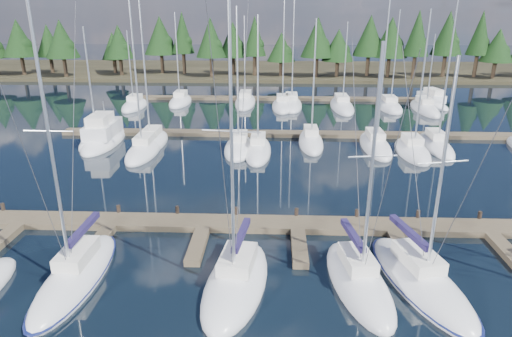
{
  "coord_description": "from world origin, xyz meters",
  "views": [
    {
      "loc": [
        -1.58,
        -8.62,
        13.67
      ],
      "look_at": [
        -2.82,
        22.0,
        2.59
      ],
      "focal_mm": 32.0,
      "sensor_mm": 36.0,
      "label": 1
    }
  ],
  "objects_px": {
    "main_dock": "(297,229)",
    "front_sailboat_2": "(236,281)",
    "front_sailboat_1": "(76,275)",
    "motor_yacht_right": "(431,102)",
    "motor_yacht_left": "(104,138)",
    "front_sailboat_3": "(358,281)",
    "front_sailboat_4": "(420,280)"
  },
  "relations": [
    {
      "from": "front_sailboat_1",
      "to": "main_dock",
      "type": "bearing_deg",
      "value": 26.36
    },
    {
      "from": "motor_yacht_right",
      "to": "motor_yacht_left",
      "type": "bearing_deg",
      "value": -153.21
    },
    {
      "from": "front_sailboat_1",
      "to": "front_sailboat_4",
      "type": "distance_m",
      "value": 17.89
    },
    {
      "from": "main_dock",
      "to": "motor_yacht_left",
      "type": "distance_m",
      "value": 27.21
    },
    {
      "from": "front_sailboat_2",
      "to": "main_dock",
      "type": "bearing_deg",
      "value": 60.67
    },
    {
      "from": "front_sailboat_3",
      "to": "motor_yacht_left",
      "type": "distance_m",
      "value": 33.34
    },
    {
      "from": "front_sailboat_4",
      "to": "motor_yacht_right",
      "type": "height_order",
      "value": "front_sailboat_4"
    },
    {
      "from": "main_dock",
      "to": "front_sailboat_1",
      "type": "relative_size",
      "value": 2.94
    },
    {
      "from": "front_sailboat_3",
      "to": "motor_yacht_right",
      "type": "height_order",
      "value": "front_sailboat_3"
    },
    {
      "from": "main_dock",
      "to": "front_sailboat_2",
      "type": "xyz_separation_m",
      "value": [
        -3.4,
        -6.05,
        0.09
      ]
    },
    {
      "from": "front_sailboat_1",
      "to": "front_sailboat_3",
      "type": "distance_m",
      "value": 14.68
    },
    {
      "from": "front_sailboat_2",
      "to": "motor_yacht_left",
      "type": "relative_size",
      "value": 1.47
    },
    {
      "from": "main_dock",
      "to": "motor_yacht_right",
      "type": "xyz_separation_m",
      "value": [
        20.75,
        39.38,
        0.25
      ]
    },
    {
      "from": "front_sailboat_2",
      "to": "motor_yacht_left",
      "type": "xyz_separation_m",
      "value": [
        -15.93,
        25.2,
        0.26
      ]
    },
    {
      "from": "front_sailboat_2",
      "to": "motor_yacht_left",
      "type": "distance_m",
      "value": 29.81
    },
    {
      "from": "motor_yacht_left",
      "to": "motor_yacht_right",
      "type": "distance_m",
      "value": 44.89
    },
    {
      "from": "front_sailboat_3",
      "to": "front_sailboat_4",
      "type": "bearing_deg",
      "value": 4.76
    },
    {
      "from": "main_dock",
      "to": "front_sailboat_1",
      "type": "height_order",
      "value": "front_sailboat_1"
    },
    {
      "from": "main_dock",
      "to": "motor_yacht_left",
      "type": "xyz_separation_m",
      "value": [
        -19.33,
        19.14,
        0.35
      ]
    },
    {
      "from": "motor_yacht_left",
      "to": "motor_yacht_right",
      "type": "height_order",
      "value": "motor_yacht_left"
    },
    {
      "from": "front_sailboat_1",
      "to": "front_sailboat_3",
      "type": "xyz_separation_m",
      "value": [
        14.68,
        0.11,
        -0.0
      ]
    },
    {
      "from": "front_sailboat_4",
      "to": "motor_yacht_left",
      "type": "bearing_deg",
      "value": 135.88
    },
    {
      "from": "front_sailboat_3",
      "to": "front_sailboat_4",
      "type": "xyz_separation_m",
      "value": [
        3.21,
        0.27,
        -0.02
      ]
    },
    {
      "from": "front_sailboat_3",
      "to": "motor_yacht_right",
      "type": "distance_m",
      "value": 48.54
    },
    {
      "from": "front_sailboat_2",
      "to": "front_sailboat_3",
      "type": "xyz_separation_m",
      "value": [
        6.26,
        0.31,
        -0.0
      ]
    },
    {
      "from": "front_sailboat_2",
      "to": "front_sailboat_3",
      "type": "height_order",
      "value": "front_sailboat_2"
    },
    {
      "from": "front_sailboat_1",
      "to": "front_sailboat_2",
      "type": "distance_m",
      "value": 8.42
    },
    {
      "from": "front_sailboat_1",
      "to": "front_sailboat_3",
      "type": "relative_size",
      "value": 1.15
    },
    {
      "from": "front_sailboat_2",
      "to": "motor_yacht_right",
      "type": "relative_size",
      "value": 1.78
    },
    {
      "from": "front_sailboat_3",
      "to": "motor_yacht_left",
      "type": "xyz_separation_m",
      "value": [
        -22.18,
        24.89,
        0.26
      ]
    },
    {
      "from": "front_sailboat_4",
      "to": "front_sailboat_3",
      "type": "bearing_deg",
      "value": -175.24
    },
    {
      "from": "main_dock",
      "to": "front_sailboat_2",
      "type": "bearing_deg",
      "value": -119.33
    }
  ]
}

